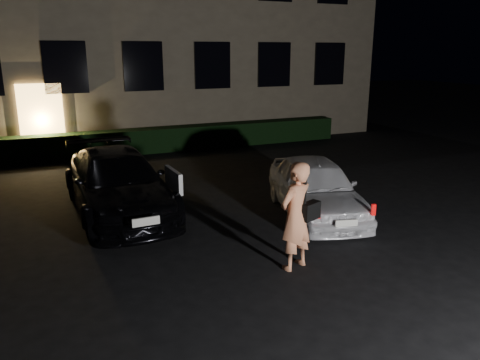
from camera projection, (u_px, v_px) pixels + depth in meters
name	position (u px, v px, depth m)	size (l,w,h in m)	color
ground	(298.00, 276.00, 7.63)	(80.00, 80.00, 0.00)	black
hedge	(150.00, 140.00, 16.79)	(15.00, 0.70, 0.85)	black
sedan	(118.00, 183.00, 10.46)	(2.19, 4.89, 1.38)	black
hatch	(316.00, 187.00, 10.31)	(2.40, 4.01, 1.28)	white
man	(296.00, 216.00, 7.69)	(0.86, 0.66, 1.84)	#E98F62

